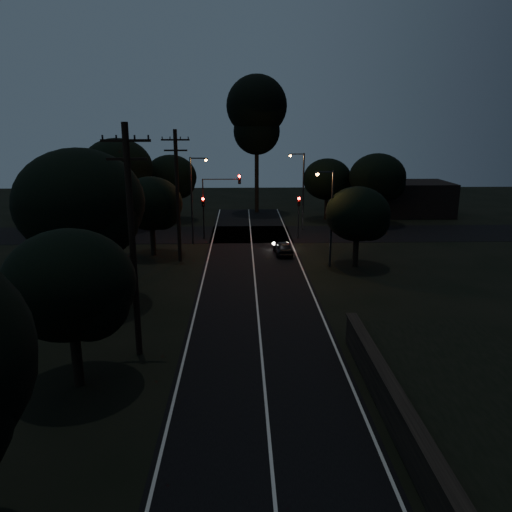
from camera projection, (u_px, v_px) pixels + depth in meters
name	position (u px, v px, depth m)	size (l,w,h in m)	color
road_surface	(253.00, 263.00, 40.25)	(60.00, 70.00, 0.03)	black
utility_pole_mid	(132.00, 239.00, 23.04)	(2.20, 0.30, 11.00)	black
utility_pole_far	(177.00, 194.00, 39.52)	(2.20, 0.30, 10.50)	black
tree_left_b	(73.00, 288.00, 20.32)	(5.39, 5.39, 6.85)	black
tree_left_c	(84.00, 206.00, 29.41)	(7.60, 7.60, 9.59)	black
tree_left_d	(153.00, 205.00, 41.58)	(5.27, 5.27, 6.69)	black
tree_far_nw	(172.00, 178.00, 56.87)	(5.92, 5.92, 7.50)	black
tree_far_w	(120.00, 170.00, 52.50)	(7.43, 7.43, 9.48)	black
tree_far_ne	(329.00, 180.00, 57.46)	(5.58, 5.58, 7.06)	black
tree_far_e	(379.00, 179.00, 54.57)	(6.15, 6.15, 7.80)	black
tree_right_a	(360.00, 216.00, 38.26)	(4.95, 4.95, 6.29)	black
tall_pine	(257.00, 114.00, 60.25)	(7.32, 7.32, 16.65)	black
building_left	(81.00, 199.00, 59.28)	(10.00, 8.00, 4.40)	black
building_right	(411.00, 198.00, 61.44)	(9.00, 7.00, 4.00)	black
signal_left	(203.00, 210.00, 47.96)	(0.28, 0.35, 4.10)	black
signal_right	(299.00, 210.00, 48.22)	(0.28, 0.35, 4.10)	black
signal_mast	(221.00, 195.00, 47.62)	(3.70, 0.35, 6.25)	black
streetlight_a	(194.00, 194.00, 45.55)	(1.66, 0.26, 8.00)	black
streetlight_b	(301.00, 186.00, 51.65)	(1.66, 0.26, 8.00)	black
streetlight_c	(330.00, 212.00, 38.22)	(1.46, 0.26, 7.50)	black
car	(283.00, 248.00, 42.73)	(1.41, 3.50, 1.19)	black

